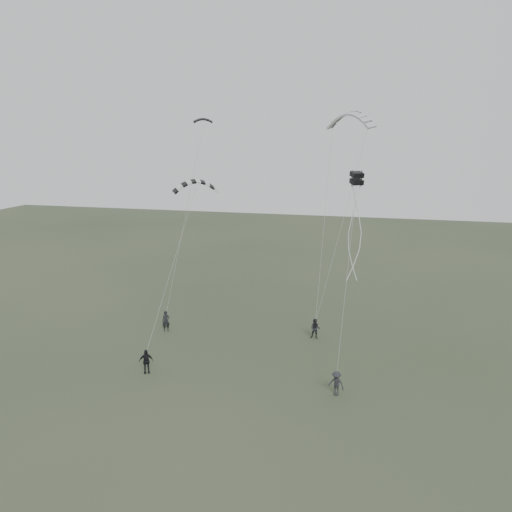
% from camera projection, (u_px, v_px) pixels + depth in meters
% --- Properties ---
extents(ground, '(140.00, 140.00, 0.00)m').
position_uv_depth(ground, '(216.00, 372.00, 33.14)').
color(ground, '#304029').
rests_on(ground, ground).
extents(flyer_left, '(0.72, 0.62, 1.66)m').
position_uv_depth(flyer_left, '(166.00, 321.00, 40.05)').
color(flyer_left, black).
rests_on(flyer_left, ground).
extents(flyer_right, '(0.79, 0.62, 1.59)m').
position_uv_depth(flyer_right, '(315.00, 329.00, 38.55)').
color(flyer_right, black).
rests_on(flyer_right, ground).
extents(flyer_center, '(1.03, 0.78, 1.63)m').
position_uv_depth(flyer_center, '(146.00, 361.00, 32.91)').
color(flyer_center, black).
rests_on(flyer_center, ground).
extents(flyer_far, '(1.14, 0.89, 1.55)m').
position_uv_depth(flyer_far, '(336.00, 383.00, 30.03)').
color(flyer_far, '#26262A').
rests_on(flyer_far, ground).
extents(kite_dark_small, '(1.78, 1.19, 0.64)m').
position_uv_depth(kite_dark_small, '(203.00, 119.00, 43.39)').
color(kite_dark_small, black).
rests_on(kite_dark_small, flyer_left).
extents(kite_pale_large, '(4.61, 3.56, 2.01)m').
position_uv_depth(kite_pale_large, '(350.00, 114.00, 42.02)').
color(kite_pale_large, '#B4B6B9').
rests_on(kite_pale_large, flyer_right).
extents(kite_striped, '(3.49, 2.56, 1.43)m').
position_uv_depth(kite_striped, '(196.00, 181.00, 37.20)').
color(kite_striped, black).
rests_on(kite_striped, flyer_center).
extents(kite_box, '(0.98, 1.03, 0.85)m').
position_uv_depth(kite_box, '(357.00, 178.00, 30.79)').
color(kite_box, black).
rests_on(kite_box, flyer_far).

